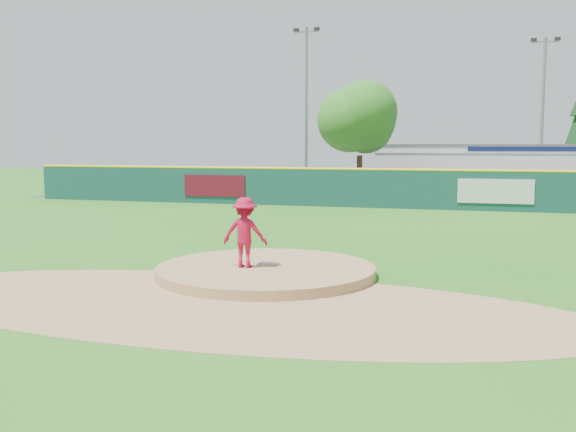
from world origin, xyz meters
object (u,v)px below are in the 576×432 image
(light_pole_left, at_px, (306,103))
(light_pole_right, at_px, (543,109))
(pitcher, at_px, (245,232))
(pool_building_grp, at_px, (490,168))
(playground_slide, at_px, (144,183))
(van, at_px, (343,188))
(deciduous_tree, at_px, (360,124))

(light_pole_left, xyz_separation_m, light_pole_right, (15.00, 2.00, -0.51))
(light_pole_right, bearing_deg, pitcher, -107.89)
(pool_building_grp, xyz_separation_m, light_pole_right, (3.00, -2.99, 3.88))
(playground_slide, bearing_deg, pool_building_grp, 22.46)
(van, height_order, deciduous_tree, deciduous_tree)
(pool_building_grp, xyz_separation_m, light_pole_left, (-12.00, -4.99, 4.39))
(light_pole_left, distance_m, light_pole_right, 15.14)
(van, relative_size, playground_slide, 1.73)
(pool_building_grp, distance_m, playground_slide, 23.80)
(pitcher, distance_m, van, 23.74)
(deciduous_tree, distance_m, light_pole_right, 11.75)
(playground_slide, height_order, deciduous_tree, deciduous_tree)
(van, bearing_deg, deciduous_tree, -25.33)
(pool_building_grp, distance_m, light_pole_right, 5.75)
(pitcher, distance_m, light_pole_right, 31.08)
(light_pole_left, bearing_deg, light_pole_right, 7.59)
(pool_building_grp, relative_size, playground_slide, 5.62)
(pitcher, bearing_deg, pool_building_grp, -105.28)
(pitcher, distance_m, deciduous_tree, 25.55)
(van, distance_m, pool_building_grp, 12.32)
(van, height_order, light_pole_left, light_pole_left)
(playground_slide, bearing_deg, light_pole_right, 13.71)
(pitcher, xyz_separation_m, van, (-2.27, 23.62, -0.45))
(pitcher, bearing_deg, playground_slide, -60.17)
(van, bearing_deg, pitcher, -176.39)
(pitcher, relative_size, playground_slide, 0.64)
(pitcher, distance_m, light_pole_left, 28.27)
(pitcher, height_order, van, pitcher)
(van, distance_m, light_pole_left, 7.28)
(van, relative_size, pool_building_grp, 0.31)
(pitcher, xyz_separation_m, light_pole_right, (9.45, 29.28, 4.42))
(pitcher, height_order, playground_slide, pitcher)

